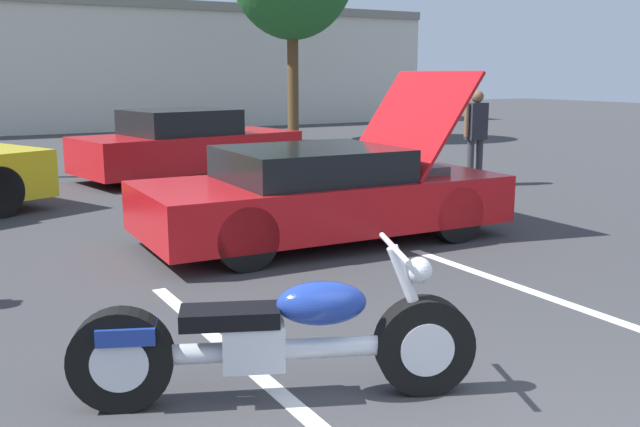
# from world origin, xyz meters

# --- Properties ---
(parking_stripe_middle) EXTENTS (0.12, 5.05, 0.01)m
(parking_stripe_middle) POSITION_xyz_m (-0.70, 1.94, 0.00)
(parking_stripe_middle) COLOR white
(parking_stripe_middle) RESTS_ON ground
(parking_stripe_back) EXTENTS (0.12, 5.05, 0.01)m
(parking_stripe_back) POSITION_xyz_m (2.19, 1.94, 0.00)
(parking_stripe_back) COLOR white
(parking_stripe_back) RESTS_ON ground
(motorcycle) EXTENTS (2.28, 1.14, 0.94)m
(motorcycle) POSITION_xyz_m (-0.75, 1.94, 0.38)
(motorcycle) COLOR black
(motorcycle) RESTS_ON ground
(show_car_hood_open) EXTENTS (4.27, 1.92, 1.96)m
(show_car_hood_open) POSITION_xyz_m (1.60, 5.43, 0.56)
(show_car_hood_open) COLOR red
(show_car_hood_open) RESTS_ON ground
(parked_car_right_row) EXTENTS (4.33, 2.44, 1.28)m
(parked_car_right_row) POSITION_xyz_m (1.91, 11.14, 0.60)
(parked_car_right_row) COLOR red
(parked_car_right_row) RESTS_ON ground
(spectator_midground) EXTENTS (0.52, 0.22, 1.65)m
(spectator_midground) POSITION_xyz_m (5.97, 7.77, 0.98)
(spectator_midground) COLOR #333338
(spectator_midground) RESTS_ON ground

